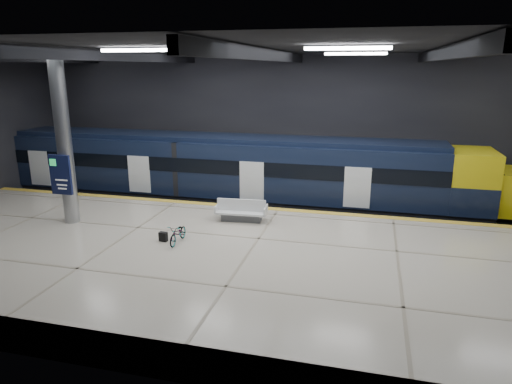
% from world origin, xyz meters
% --- Properties ---
extents(ground, '(30.00, 30.00, 0.00)m').
position_xyz_m(ground, '(0.00, 0.00, 0.00)').
color(ground, black).
rests_on(ground, ground).
extents(room_shell, '(30.10, 16.10, 8.05)m').
position_xyz_m(room_shell, '(-0.00, 0.00, 5.72)').
color(room_shell, black).
rests_on(room_shell, ground).
extents(platform, '(30.00, 11.00, 1.10)m').
position_xyz_m(platform, '(0.00, -2.50, 0.55)').
color(platform, '#BAAE9D').
rests_on(platform, ground).
extents(safety_strip, '(30.00, 0.40, 0.01)m').
position_xyz_m(safety_strip, '(0.00, 2.75, 1.11)').
color(safety_strip, gold).
rests_on(safety_strip, platform).
extents(rails, '(30.00, 1.52, 0.16)m').
position_xyz_m(rails, '(0.00, 5.50, 0.08)').
color(rails, gray).
rests_on(rails, ground).
extents(train, '(29.40, 2.84, 3.79)m').
position_xyz_m(train, '(-2.80, 5.50, 2.06)').
color(train, black).
rests_on(train, ground).
extents(bench, '(2.18, 1.03, 0.94)m').
position_xyz_m(bench, '(-1.19, 0.83, 1.43)').
color(bench, '#595B60').
rests_on(bench, platform).
extents(bicycle, '(0.49, 1.38, 0.72)m').
position_xyz_m(bicycle, '(-2.75, -2.13, 1.46)').
color(bicycle, '#99999E').
rests_on(bicycle, platform).
extents(pannier_bag, '(0.32, 0.21, 0.35)m').
position_xyz_m(pannier_bag, '(-3.35, -2.13, 1.28)').
color(pannier_bag, black).
rests_on(pannier_bag, platform).
extents(info_column, '(0.90, 0.78, 6.90)m').
position_xyz_m(info_column, '(-8.00, -1.03, 4.46)').
color(info_column, '#9EA0A5').
rests_on(info_column, platform).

